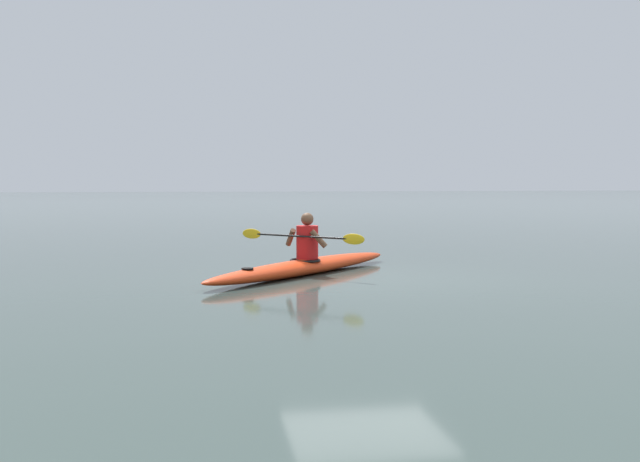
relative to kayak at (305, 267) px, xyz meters
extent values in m
plane|color=#384742|center=(-0.88, 0.68, -0.13)|extent=(160.00, 160.00, 0.00)
ellipsoid|color=red|center=(0.00, 0.00, 0.00)|extent=(3.81, 3.95, 0.25)
torus|color=black|center=(0.00, 0.00, 0.11)|extent=(0.72, 0.72, 0.04)
cylinder|color=black|center=(1.02, 1.07, 0.12)|extent=(0.18, 0.18, 0.02)
cylinder|color=red|center=(-0.05, -0.05, 0.40)|extent=(0.36, 0.36, 0.55)
sphere|color=brown|center=(-0.05, -0.05, 0.78)|extent=(0.21, 0.21, 0.21)
cylinder|color=black|center=(0.09, 0.10, 0.51)|extent=(1.50, 1.44, 0.03)
ellipsoid|color=gold|center=(-0.65, 0.80, 0.51)|extent=(0.32, 0.31, 0.17)
ellipsoid|color=gold|center=(0.83, -0.61, 0.51)|extent=(0.32, 0.31, 0.17)
cylinder|color=brown|center=(-0.19, 0.20, 0.47)|extent=(0.32, 0.18, 0.34)
cylinder|color=brown|center=(0.21, -0.18, 0.47)|extent=(0.18, 0.31, 0.34)
camera|label=1|loc=(1.76, 12.21, 1.45)|focal=42.24mm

